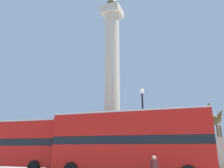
{
  "coord_description": "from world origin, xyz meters",
  "views": [
    {
      "loc": [
        8.01,
        -20.2,
        2.06
      ],
      "look_at": [
        0.0,
        0.0,
        8.24
      ],
      "focal_mm": 35.0,
      "sensor_mm": 36.0,
      "label": 1
    }
  ],
  "objects_px": {
    "monument_column": "(112,121)",
    "bus_a": "(9,143)",
    "street_lamp": "(143,126)",
    "equestrian_statue": "(215,149)",
    "bus_b": "(129,140)"
  },
  "relations": [
    {
      "from": "monument_column",
      "to": "bus_a",
      "type": "distance_m",
      "value": 9.49
    },
    {
      "from": "bus_a",
      "to": "street_lamp",
      "type": "distance_m",
      "value": 11.86
    },
    {
      "from": "bus_a",
      "to": "equestrian_statue",
      "type": "xyz_separation_m",
      "value": [
        16.89,
        8.75,
        -0.5
      ]
    },
    {
      "from": "bus_b",
      "to": "street_lamp",
      "type": "height_order",
      "value": "street_lamp"
    },
    {
      "from": "monument_column",
      "to": "bus_a",
      "type": "bearing_deg",
      "value": -147.16
    },
    {
      "from": "monument_column",
      "to": "bus_a",
      "type": "relative_size",
      "value": 1.73
    },
    {
      "from": "equestrian_statue",
      "to": "street_lamp",
      "type": "xyz_separation_m",
      "value": [
        -5.34,
        -6.4,
        1.78
      ]
    },
    {
      "from": "bus_a",
      "to": "equestrian_statue",
      "type": "relative_size",
      "value": 1.7
    },
    {
      "from": "bus_b",
      "to": "monument_column",
      "type": "bearing_deg",
      "value": 121.02
    },
    {
      "from": "bus_b",
      "to": "street_lamp",
      "type": "distance_m",
      "value": 2.72
    },
    {
      "from": "street_lamp",
      "to": "monument_column",
      "type": "bearing_deg",
      "value": 144.82
    },
    {
      "from": "equestrian_statue",
      "to": "street_lamp",
      "type": "relative_size",
      "value": 0.94
    },
    {
      "from": "bus_a",
      "to": "monument_column",
      "type": "bearing_deg",
      "value": 28.48
    },
    {
      "from": "bus_a",
      "to": "bus_b",
      "type": "xyz_separation_m",
      "value": [
        11.1,
        -0.08,
        0.12
      ]
    },
    {
      "from": "bus_a",
      "to": "bus_b",
      "type": "relative_size",
      "value": 0.97
    }
  ]
}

